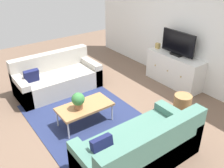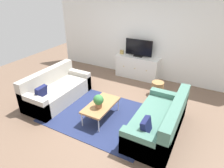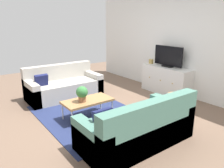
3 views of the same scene
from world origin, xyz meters
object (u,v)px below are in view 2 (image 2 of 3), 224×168
at_px(tv_console, 137,67).
at_px(flat_screen_tv, 139,48).
at_px(couch_left_side, 56,90).
at_px(couch_right_side, 161,123).
at_px(mantel_clock, 122,52).
at_px(coffee_table, 101,105).
at_px(potted_plant, 99,101).
at_px(wicker_basket, 157,88).

distance_m(tv_console, flat_screen_tv, 0.64).
height_order(couch_left_side, tv_console, couch_left_side).
bearing_deg(flat_screen_tv, couch_right_side, -58.12).
bearing_deg(mantel_clock, flat_screen_tv, 1.97).
distance_m(coffee_table, flat_screen_tv, 2.62).
bearing_deg(tv_console, mantel_clock, 180.00).
bearing_deg(mantel_clock, couch_right_side, -48.91).
xyz_separation_m(couch_left_side, flat_screen_tv, (1.38, 2.39, 0.73)).
xyz_separation_m(couch_right_side, mantel_clock, (-2.07, 2.37, 0.52)).
height_order(coffee_table, potted_plant, potted_plant).
relative_size(coffee_table, wicker_basket, 2.54).
height_order(potted_plant, flat_screen_tv, flat_screen_tv).
bearing_deg(potted_plant, mantel_clock, 105.43).
bearing_deg(tv_console, couch_left_side, -120.20).
bearing_deg(wicker_basket, mantel_clock, 152.15).
distance_m(couch_right_side, coffee_table, 1.37).
bearing_deg(flat_screen_tv, potted_plant, -86.82).
relative_size(flat_screen_tv, wicker_basket, 2.27).
xyz_separation_m(potted_plant, mantel_clock, (-0.73, 2.64, 0.24)).
height_order(tv_console, mantel_clock, mantel_clock).
xyz_separation_m(coffee_table, potted_plant, (0.02, -0.13, 0.20)).
relative_size(potted_plant, wicker_basket, 0.80).
distance_m(couch_left_side, potted_plant, 1.58).
xyz_separation_m(flat_screen_tv, wicker_basket, (0.94, -0.82, -0.81)).
bearing_deg(couch_right_side, couch_left_side, 180.00).
bearing_deg(flat_screen_tv, tv_console, -90.00).
height_order(potted_plant, tv_console, tv_console).
bearing_deg(coffee_table, tv_console, 92.86).
bearing_deg(mantel_clock, potted_plant, -74.57).
bearing_deg(wicker_basket, tv_console, 139.46).
height_order(potted_plant, mantel_clock, mantel_clock).
distance_m(mantel_clock, wicker_basket, 1.82).
bearing_deg(couch_right_side, wicker_basket, 109.27).
relative_size(potted_plant, mantel_clock, 2.39).
bearing_deg(couch_right_side, tv_console, 122.09).
relative_size(tv_console, mantel_clock, 10.79).
height_order(potted_plant, wicker_basket, potted_plant).
xyz_separation_m(potted_plant, wicker_basket, (0.79, 1.84, -0.36)).
height_order(mantel_clock, wicker_basket, mantel_clock).
xyz_separation_m(couch_right_side, potted_plant, (-1.34, -0.27, 0.28)).
xyz_separation_m(couch_right_side, tv_console, (-1.49, 2.37, 0.09)).
distance_m(flat_screen_tv, wicker_basket, 1.49).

